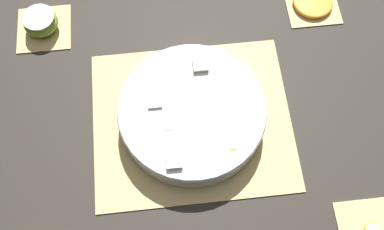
{
  "coord_description": "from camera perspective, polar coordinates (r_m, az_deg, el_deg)",
  "views": [
    {
      "loc": [
        -0.04,
        -0.36,
        0.88
      ],
      "look_at": [
        0.0,
        0.0,
        0.03
      ],
      "focal_mm": 42.0,
      "sensor_mm": 36.0,
      "label": 1
    }
  ],
  "objects": [
    {
      "name": "fruit_salad_bowl",
      "position": [
        0.91,
        -0.05,
        0.26
      ],
      "size": [
        0.3,
        0.3,
        0.07
      ],
      "color": "silver",
      "rests_on": "bamboo_mat_center"
    },
    {
      "name": "ground_plane",
      "position": [
        0.95,
        -0.0,
        -0.71
      ],
      "size": [
        6.0,
        6.0,
        0.0
      ],
      "primitive_type": "plane",
      "color": "#2D2823"
    },
    {
      "name": "orange_slice_whole",
      "position": [
        1.13,
        15.1,
        13.68
      ],
      "size": [
        0.09,
        0.09,
        0.01
      ],
      "color": "orange",
      "rests_on": "coaster_mat_far_right"
    },
    {
      "name": "coaster_mat_far_left",
      "position": [
        1.11,
        -18.28,
        10.4
      ],
      "size": [
        0.12,
        0.12,
        0.01
      ],
      "color": "#D6B775",
      "rests_on": "ground_plane"
    },
    {
      "name": "banana_coin_single",
      "position": [
        0.94,
        21.96,
        -13.43
      ],
      "size": [
        0.03,
        0.03,
        0.01
      ],
      "color": "beige",
      "rests_on": "coaster_mat_near_right"
    },
    {
      "name": "apple_half",
      "position": [
        1.09,
        -18.67,
        11.12
      ],
      "size": [
        0.08,
        0.08,
        0.04
      ],
      "color": "#7FAD38",
      "rests_on": "coaster_mat_far_left"
    },
    {
      "name": "coaster_mat_far_right",
      "position": [
        1.13,
        15.0,
        13.44
      ],
      "size": [
        0.12,
        0.12,
        0.01
      ],
      "color": "#D6B775",
      "rests_on": "ground_plane"
    },
    {
      "name": "bamboo_mat_center",
      "position": [
        0.95,
        -0.0,
        -0.64
      ],
      "size": [
        0.42,
        0.36,
        0.01
      ],
      "color": "#D6B775",
      "rests_on": "ground_plane"
    }
  ]
}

